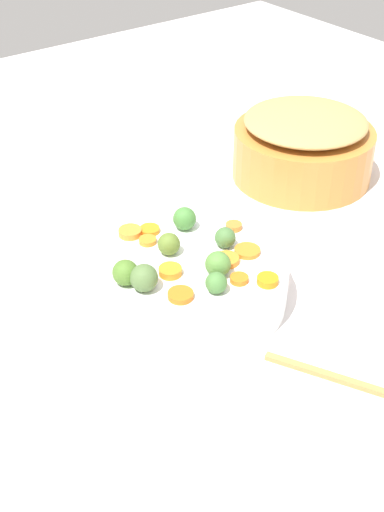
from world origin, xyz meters
TOP-DOWN VIEW (x-y plane):
  - tabletop at (0.00, 0.00)m, footprint 2.40×2.40m
  - serving_bowl_carrots at (-0.00, -0.01)m, footprint 0.29×0.29m
  - metal_pot at (-0.41, -0.19)m, footprint 0.28×0.28m
  - stuffing_mound at (-0.41, -0.19)m, footprint 0.24×0.24m
  - carrot_slice_0 at (0.06, 0.05)m, footprint 0.04×0.04m
  - carrot_slice_1 at (0.03, -0.09)m, footprint 0.03×0.03m
  - carrot_slice_2 at (0.04, -0.12)m, footprint 0.05×0.05m
  - carrot_slice_3 at (0.01, -0.11)m, footprint 0.03×0.03m
  - carrot_slice_4 at (-0.08, 0.03)m, footprint 0.05×0.05m
  - carrot_slice_5 at (0.04, 0.00)m, footprint 0.03×0.03m
  - carrot_slice_6 at (-0.03, 0.07)m, footprint 0.03×0.03m
  - carrot_slice_7 at (-0.04, 0.03)m, footprint 0.05×0.05m
  - carrot_slice_8 at (-0.11, -0.04)m, footprint 0.03×0.03m
  - carrot_slice_9 at (-0.06, 0.10)m, footprint 0.04×0.04m
  - brussels_sprout_0 at (-0.07, -0.01)m, footprint 0.03×0.03m
  - brussels_sprout_1 at (0.02, 0.07)m, footprint 0.03×0.03m
  - brussels_sprout_2 at (-0.05, -0.09)m, footprint 0.04×0.04m
  - brussels_sprout_3 at (0.09, 0.01)m, footprint 0.04×0.04m
  - brussels_sprout_4 at (0.02, -0.04)m, footprint 0.03×0.03m
  - brussels_sprout_5 at (-0.01, 0.04)m, footprint 0.04×0.04m
  - brussels_sprout_6 at (0.11, -0.02)m, footprint 0.04×0.04m

SIDE VIEW (x-z plane):
  - tabletop at x=0.00m, z-range 0.00..0.02m
  - serving_bowl_carrots at x=0.00m, z-range 0.02..0.09m
  - metal_pot at x=-0.41m, z-range 0.02..0.12m
  - carrot_slice_4 at x=-0.08m, z-range 0.09..0.10m
  - carrot_slice_3 at x=0.01m, z-range 0.09..0.10m
  - carrot_slice_1 at x=0.03m, z-range 0.09..0.10m
  - carrot_slice_6 at x=-0.03m, z-range 0.09..0.10m
  - carrot_slice_0 at x=0.06m, z-range 0.09..0.10m
  - carrot_slice_7 at x=-0.04m, z-range 0.09..0.10m
  - carrot_slice_8 at x=-0.11m, z-range 0.09..0.10m
  - carrot_slice_2 at x=0.04m, z-range 0.09..0.10m
  - carrot_slice_9 at x=-0.06m, z-range 0.09..0.10m
  - carrot_slice_5 at x=0.04m, z-range 0.09..0.10m
  - brussels_sprout_1 at x=0.02m, z-range 0.09..0.12m
  - brussels_sprout_0 at x=-0.07m, z-range 0.09..0.12m
  - brussels_sprout_4 at x=0.02m, z-range 0.09..0.13m
  - brussels_sprout_2 at x=-0.05m, z-range 0.09..0.13m
  - brussels_sprout_6 at x=0.11m, z-range 0.09..0.13m
  - brussels_sprout_5 at x=-0.01m, z-range 0.09..0.13m
  - brussels_sprout_3 at x=0.09m, z-range 0.09..0.13m
  - stuffing_mound at x=-0.41m, z-range 0.12..0.16m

